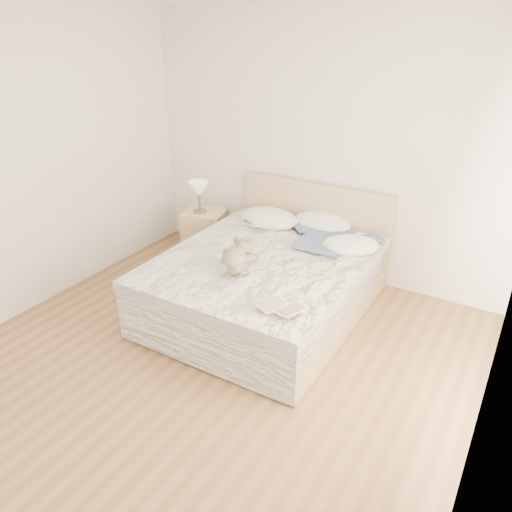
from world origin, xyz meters
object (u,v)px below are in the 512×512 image
at_px(childrens_book, 282,308).
at_px(bed, 268,281).
at_px(photo_book, 256,223).
at_px(teddy_bear, 234,266).
at_px(nightstand, 205,234).
at_px(table_lamp, 199,190).

bearing_deg(childrens_book, bed, 146.69).
distance_m(photo_book, childrens_book, 1.67).
bearing_deg(photo_book, teddy_bear, -79.78).
relative_size(photo_book, teddy_bear, 0.74).
bearing_deg(nightstand, table_lamp, -125.05).
distance_m(table_lamp, childrens_book, 2.32).
bearing_deg(photo_book, nightstand, 159.39).
distance_m(table_lamp, teddy_bear, 1.59).
bearing_deg(table_lamp, teddy_bear, -42.62).
xyz_separation_m(bed, nightstand, (-1.21, 0.65, -0.03)).
relative_size(nightstand, teddy_bear, 1.48).
bearing_deg(bed, table_lamp, 153.60).
xyz_separation_m(nightstand, childrens_book, (1.79, -1.47, 0.35)).
height_order(nightstand, childrens_book, childrens_book).
bearing_deg(bed, nightstand, 151.70).
height_order(bed, teddy_bear, bed).
distance_m(photo_book, teddy_bear, 1.03).
height_order(bed, table_lamp, bed).
bearing_deg(childrens_book, teddy_bear, 172.52).
relative_size(nightstand, table_lamp, 1.55).
relative_size(bed, photo_book, 7.61).
relative_size(table_lamp, teddy_bear, 0.95).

